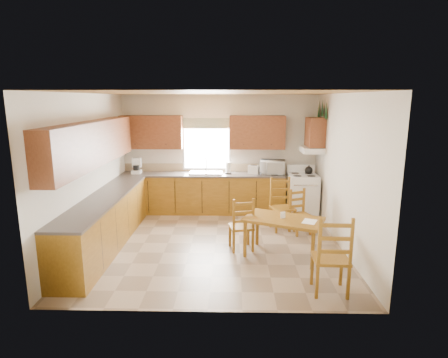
{
  "coord_description": "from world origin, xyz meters",
  "views": [
    {
      "loc": [
        0.3,
        -6.46,
        2.61
      ],
      "look_at": [
        0.15,
        0.3,
        1.15
      ],
      "focal_mm": 30.0,
      "sensor_mm": 36.0,
      "label": 1
    }
  ],
  "objects_px": {
    "stove": "(302,196)",
    "chair_near_right": "(331,254)",
    "chair_far_right": "(301,212)",
    "chair_near_left": "(241,223)",
    "dining_table": "(283,237)",
    "microwave": "(273,167)",
    "chair_far_left": "(283,205)"
  },
  "relations": [
    {
      "from": "chair_near_right",
      "to": "chair_far_left",
      "type": "xyz_separation_m",
      "value": [
        -0.32,
        2.5,
        -0.04
      ]
    },
    {
      "from": "chair_near_right",
      "to": "microwave",
      "type": "bearing_deg",
      "value": -81.58
    },
    {
      "from": "chair_far_right",
      "to": "chair_far_left",
      "type": "bearing_deg",
      "value": 125.23
    },
    {
      "from": "microwave",
      "to": "chair_far_left",
      "type": "xyz_separation_m",
      "value": [
        0.1,
        -1.16,
        -0.56
      ]
    },
    {
      "from": "dining_table",
      "to": "chair_near_right",
      "type": "relative_size",
      "value": 1.12
    },
    {
      "from": "stove",
      "to": "chair_far_left",
      "type": "bearing_deg",
      "value": -123.32
    },
    {
      "from": "stove",
      "to": "chair_far_right",
      "type": "distance_m",
      "value": 1.11
    },
    {
      "from": "chair_far_left",
      "to": "chair_far_right",
      "type": "height_order",
      "value": "chair_far_left"
    },
    {
      "from": "chair_near_left",
      "to": "chair_near_right",
      "type": "relative_size",
      "value": 0.85
    },
    {
      "from": "stove",
      "to": "dining_table",
      "type": "xyz_separation_m",
      "value": [
        -0.71,
        -2.19,
        -0.14
      ]
    },
    {
      "from": "chair_far_left",
      "to": "stove",
      "type": "bearing_deg",
      "value": 44.91
    },
    {
      "from": "microwave",
      "to": "chair_far_right",
      "type": "distance_m",
      "value": 1.57
    },
    {
      "from": "microwave",
      "to": "chair_near_right",
      "type": "height_order",
      "value": "microwave"
    },
    {
      "from": "chair_near_left",
      "to": "dining_table",
      "type": "bearing_deg",
      "value": 145.23
    },
    {
      "from": "stove",
      "to": "chair_near_right",
      "type": "xyz_separation_m",
      "value": [
        -0.23,
        -3.37,
        0.09
      ]
    },
    {
      "from": "stove",
      "to": "chair_near_right",
      "type": "relative_size",
      "value": 0.84
    },
    {
      "from": "stove",
      "to": "chair_far_right",
      "type": "relative_size",
      "value": 1.09
    },
    {
      "from": "stove",
      "to": "chair_near_left",
      "type": "distance_m",
      "value": 2.36
    },
    {
      "from": "dining_table",
      "to": "chair_near_right",
      "type": "xyz_separation_m",
      "value": [
        0.49,
        -1.18,
        0.22
      ]
    },
    {
      "from": "stove",
      "to": "microwave",
      "type": "xyz_separation_m",
      "value": [
        -0.65,
        0.28,
        0.61
      ]
    },
    {
      "from": "chair_near_right",
      "to": "chair_far_right",
      "type": "height_order",
      "value": "chair_near_right"
    },
    {
      "from": "dining_table",
      "to": "chair_far_right",
      "type": "height_order",
      "value": "chair_far_right"
    },
    {
      "from": "chair_far_left",
      "to": "chair_near_right",
      "type": "bearing_deg",
      "value": -95.65
    },
    {
      "from": "microwave",
      "to": "chair_near_left",
      "type": "bearing_deg",
      "value": -101.51
    },
    {
      "from": "stove",
      "to": "chair_near_left",
      "type": "relative_size",
      "value": 0.99
    },
    {
      "from": "microwave",
      "to": "chair_far_right",
      "type": "bearing_deg",
      "value": -65.32
    },
    {
      "from": "chair_far_left",
      "to": "chair_near_left",
      "type": "bearing_deg",
      "value": -142.9
    },
    {
      "from": "chair_near_left",
      "to": "microwave",
      "type": "bearing_deg",
      "value": -121.1
    },
    {
      "from": "stove",
      "to": "chair_near_right",
      "type": "bearing_deg",
      "value": -95.11
    },
    {
      "from": "chair_near_right",
      "to": "chair_far_right",
      "type": "relative_size",
      "value": 1.29
    },
    {
      "from": "chair_near_left",
      "to": "chair_near_right",
      "type": "height_order",
      "value": "chair_near_right"
    },
    {
      "from": "stove",
      "to": "chair_near_left",
      "type": "xyz_separation_m",
      "value": [
        -1.4,
        -1.9,
        0.0
      ]
    }
  ]
}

